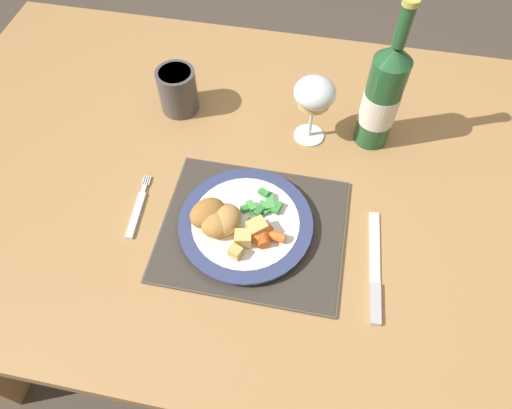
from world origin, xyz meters
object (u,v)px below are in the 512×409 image
Objects in this scene: dinner_plate at (246,224)px; wine_glass at (314,96)px; fork at (137,210)px; bottle at (382,97)px; dining_table at (275,199)px; drinking_cup at (178,90)px; table_knife at (375,275)px.

dinner_plate is 0.27m from wine_glass.
fork is 0.96× the size of wine_glass.
bottle is at bearing 51.96° from dinner_plate.
dinner_plate is at bearing -104.64° from dining_table.
dinner_plate is 0.34m from drinking_cup.
table_knife is 0.35m from wine_glass.
drinking_cup reaches higher than dinner_plate.
table_knife reaches higher than dining_table.
bottle reaches higher than fork.
fork is at bearing -139.31° from wine_glass.
bottle reaches higher than dinner_plate.
wine_glass is (0.08, 0.24, 0.09)m from dinner_plate.
wine_glass reaches higher than drinking_cup.
drinking_cup is at bearing 126.34° from dinner_plate.
fork is at bearing -151.02° from dining_table.
table_knife is (0.23, -0.05, -0.01)m from dinner_plate.
dinner_plate is 0.20m from fork.
drinking_cup is at bearing 89.60° from fork.
drinking_cup is (-0.20, 0.27, 0.03)m from dinner_plate.
wine_glass is (-0.15, 0.29, 0.11)m from table_knife.
drinking_cup is (0.00, 0.28, 0.05)m from fork.
table_knife is at bearing -41.98° from dining_table.
drinking_cup is (-0.41, 0.01, -0.06)m from bottle.
table_knife is 2.24× the size of drinking_cup.
table_knife is 0.69× the size of bottle.
bottle is (0.17, 0.13, 0.19)m from dining_table.
drinking_cup is at bearing 178.51° from bottle.
wine_glass reaches higher than fork.
table_knife is at bearing -36.59° from drinking_cup.
drinking_cup is (-0.43, 0.32, 0.05)m from table_knife.
fork is at bearing -147.13° from bottle.
dining_table is 10.74× the size of fork.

